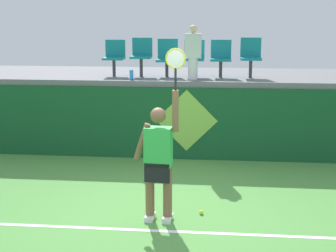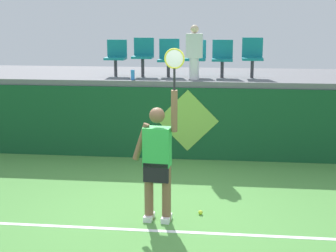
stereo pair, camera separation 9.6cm
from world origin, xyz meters
name	(u,v)px [view 1 (the left image)]	position (x,y,z in m)	size (l,w,h in m)	color
ground_plane	(160,214)	(0.00, 0.00, 0.00)	(40.00, 40.00, 0.00)	#519342
court_back_wall	(178,123)	(0.00, 3.12, 0.74)	(11.96, 0.20, 1.49)	#144C28
spectator_platform	(183,76)	(0.00, 4.51, 1.55)	(11.96, 2.89, 0.12)	slate
court_baseline_stripe	(155,231)	(0.00, -0.61, 0.00)	(10.76, 0.08, 0.01)	white
tennis_player	(159,159)	(0.01, -0.24, 0.93)	(0.75, 0.29, 2.49)	white
tennis_ball	(201,212)	(0.61, 0.05, 0.03)	(0.07, 0.07, 0.07)	#D1E533
water_bottle	(131,75)	(-0.98, 3.25, 1.71)	(0.08, 0.08, 0.21)	#338CE5
stadium_chair_0	(114,56)	(-1.47, 3.91, 2.06)	(0.44, 0.42, 0.79)	#38383D
stadium_chair_1	(142,54)	(-0.87, 3.91, 2.09)	(0.44, 0.42, 0.83)	#38383D
stadium_chair_2	(167,56)	(-0.30, 3.92, 2.05)	(0.44, 0.42, 0.81)	#38383D
stadium_chair_3	(194,56)	(0.28, 3.91, 2.06)	(0.44, 0.42, 0.79)	#38383D
stadium_chair_4	(221,56)	(0.85, 3.91, 2.06)	(0.44, 0.42, 0.80)	#38383D
stadium_chair_5	(251,55)	(1.49, 3.92, 2.09)	(0.44, 0.42, 0.85)	#38383D
spectator_0	(193,51)	(0.28, 3.49, 2.19)	(0.34, 0.20, 1.12)	white
wall_signage_mount	(186,159)	(0.19, 3.01, 0.00)	(1.27, 0.01, 1.46)	#144C28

